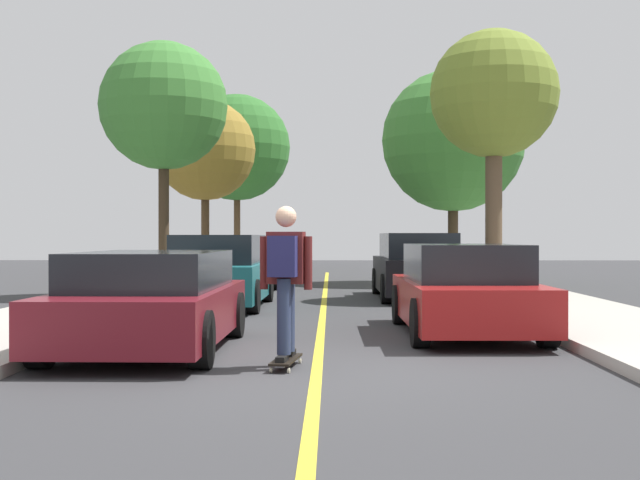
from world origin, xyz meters
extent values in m
plane|color=#353538|center=(0.00, 0.00, 0.00)|extent=(80.00, 80.00, 0.00)
cube|color=gold|center=(0.00, 4.00, 0.00)|extent=(0.12, 39.20, 0.01)
cube|color=maroon|center=(-2.11, 1.52, 0.48)|extent=(1.93, 4.23, 0.60)
cube|color=black|center=(-2.11, 1.63, 1.01)|extent=(1.68, 2.84, 0.46)
cylinder|color=black|center=(-1.25, 0.11, 0.32)|extent=(0.23, 0.64, 0.64)
cylinder|color=black|center=(-3.01, 0.13, 0.32)|extent=(0.23, 0.64, 0.64)
cylinder|color=black|center=(-1.22, 2.92, 0.32)|extent=(0.23, 0.64, 0.64)
cylinder|color=black|center=(-2.97, 2.94, 0.32)|extent=(0.23, 0.64, 0.64)
cube|color=#196066|center=(-2.11, 7.83, 0.53)|extent=(1.88, 4.24, 0.71)
cube|color=black|center=(-2.11, 7.97, 1.18)|extent=(1.64, 2.79, 0.58)
cylinder|color=black|center=(-1.29, 6.41, 0.32)|extent=(0.23, 0.64, 0.64)
cylinder|color=black|center=(-2.98, 6.44, 0.32)|extent=(0.23, 0.64, 0.64)
cylinder|color=black|center=(-1.24, 9.22, 0.32)|extent=(0.23, 0.64, 0.64)
cylinder|color=black|center=(-2.93, 9.25, 0.32)|extent=(0.23, 0.64, 0.64)
cube|color=black|center=(-2.11, 14.83, 0.52)|extent=(1.82, 4.57, 0.67)
cube|color=black|center=(-2.11, 14.77, 1.11)|extent=(1.60, 3.04, 0.51)
cylinder|color=black|center=(-1.28, 13.25, 0.32)|extent=(0.22, 0.64, 0.64)
cylinder|color=black|center=(-2.96, 13.26, 0.32)|extent=(0.22, 0.64, 0.64)
cylinder|color=black|center=(-1.26, 16.41, 0.32)|extent=(0.22, 0.64, 0.64)
cylinder|color=black|center=(-2.94, 16.42, 0.32)|extent=(0.22, 0.64, 0.64)
cube|color=maroon|center=(2.11, 3.28, 0.48)|extent=(1.80, 4.24, 0.61)
cube|color=black|center=(2.11, 3.33, 1.05)|extent=(1.57, 2.44, 0.53)
cylinder|color=black|center=(1.28, 4.68, 0.32)|extent=(0.23, 0.64, 0.64)
cylinder|color=black|center=(2.92, 4.70, 0.32)|extent=(0.23, 0.64, 0.64)
cylinder|color=black|center=(1.30, 1.86, 0.32)|extent=(0.23, 0.64, 0.64)
cylinder|color=black|center=(2.94, 1.87, 0.32)|extent=(0.23, 0.64, 0.64)
cube|color=black|center=(2.11, 10.18, 0.56)|extent=(1.76, 4.41, 0.76)
cube|color=black|center=(2.11, 10.00, 1.22)|extent=(1.54, 2.85, 0.57)
cylinder|color=black|center=(1.30, 11.67, 0.32)|extent=(0.23, 0.64, 0.64)
cylinder|color=black|center=(2.90, 11.69, 0.32)|extent=(0.23, 0.64, 0.64)
cylinder|color=black|center=(1.32, 8.68, 0.32)|extent=(0.23, 0.64, 0.64)
cylinder|color=black|center=(2.92, 8.69, 0.32)|extent=(0.23, 0.64, 0.64)
cylinder|color=#3D2D1E|center=(-3.85, 10.82, 1.94)|extent=(0.25, 0.25, 3.61)
sphere|color=#3D7F33|center=(-3.85, 10.82, 4.55)|extent=(3.06, 3.06, 3.06)
cylinder|color=#4C3823|center=(-3.85, 17.28, 1.72)|extent=(0.26, 0.26, 3.16)
sphere|color=olive|center=(-3.85, 17.28, 4.17)|extent=(3.20, 3.20, 3.20)
cylinder|color=#4C3823|center=(-3.85, 26.11, 2.05)|extent=(0.27, 0.27, 3.82)
sphere|color=#2D6B28|center=(-3.85, 26.11, 5.20)|extent=(4.51, 4.51, 4.51)
cylinder|color=brown|center=(3.85, 9.94, 2.06)|extent=(0.38, 0.38, 3.84)
sphere|color=olive|center=(3.85, 9.94, 4.67)|extent=(2.90, 2.90, 2.90)
cylinder|color=#3D2D1E|center=(3.85, 16.16, 1.55)|extent=(0.31, 0.31, 2.81)
sphere|color=#3D7F33|center=(3.85, 16.16, 4.33)|extent=(4.30, 4.30, 4.30)
cylinder|color=#B2140F|center=(-3.61, 2.93, 0.42)|extent=(0.20, 0.20, 0.55)
sphere|color=#B2140F|center=(-3.61, 2.93, 0.75)|extent=(0.18, 0.18, 0.18)
cube|color=black|center=(-0.34, 0.22, 0.09)|extent=(0.33, 0.86, 0.02)
cylinder|color=beige|center=(-0.39, 0.57, 0.03)|extent=(0.03, 0.06, 0.06)
cylinder|color=beige|center=(-0.20, 0.54, 0.03)|extent=(0.03, 0.06, 0.06)
cylinder|color=beige|center=(-0.48, -0.11, 0.03)|extent=(0.03, 0.06, 0.06)
cylinder|color=beige|center=(-0.29, -0.13, 0.03)|extent=(0.03, 0.06, 0.06)
cube|color=#99999E|center=(-0.29, 0.55, 0.07)|extent=(0.10, 0.05, 0.02)
cube|color=#99999E|center=(-0.39, -0.12, 0.07)|extent=(0.10, 0.05, 0.02)
cube|color=black|center=(-0.31, 0.44, 0.13)|extent=(0.13, 0.27, 0.06)
cube|color=black|center=(-0.37, 0.00, 0.13)|extent=(0.13, 0.27, 0.06)
cylinder|color=#283351|center=(-0.32, 0.34, 0.57)|extent=(0.17, 0.17, 0.82)
cylinder|color=#283351|center=(-0.36, 0.10, 0.57)|extent=(0.17, 0.17, 0.82)
cube|color=#511919|center=(-0.34, 0.22, 1.20)|extent=(0.43, 0.27, 0.57)
sphere|color=tan|center=(-0.34, 0.22, 1.65)|extent=(0.23, 0.23, 0.23)
cylinder|color=#511919|center=(-0.58, 0.25, 1.15)|extent=(0.10, 0.10, 0.58)
cylinder|color=#511919|center=(-0.10, 0.18, 1.15)|extent=(0.10, 0.10, 0.58)
cube|color=#1E1E4C|center=(-0.37, 0.02, 1.22)|extent=(0.32, 0.22, 0.44)
camera|label=1|loc=(0.15, -8.73, 1.44)|focal=46.12mm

